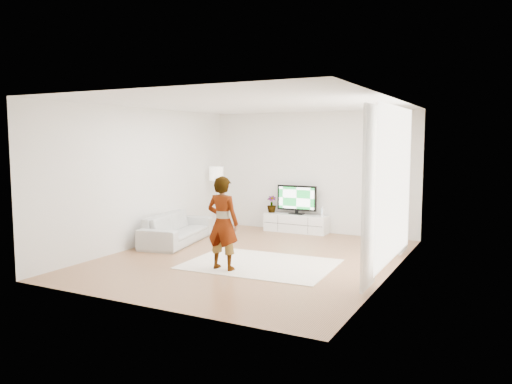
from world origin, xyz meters
The scene contains 17 objects.
floor centered at (0.00, 0.00, 0.00)m, with size 6.00×6.00×0.00m, color #A8744C.
ceiling centered at (0.00, 0.00, 2.80)m, with size 6.00×6.00×0.00m, color white.
wall_left centered at (-2.50, 0.00, 1.40)m, with size 0.02×6.00×2.80m, color silver.
wall_right centered at (2.50, 0.00, 1.40)m, with size 0.02×6.00×2.80m, color silver.
wall_back centered at (0.00, 3.00, 1.40)m, with size 5.00×0.02×2.80m, color silver.
wall_front centered at (0.00, -3.00, 1.40)m, with size 5.00×0.02×2.80m, color silver.
window centered at (2.48, 0.30, 1.45)m, with size 0.01×2.60×2.50m, color white.
curtain_near centered at (2.40, -1.00, 1.35)m, with size 0.04×0.70×2.60m, color white.
curtain_far centered at (2.40, 1.60, 1.35)m, with size 0.04×0.70×2.60m, color white.
media_console centered at (-0.28, 2.76, 0.21)m, with size 1.50×0.43×0.42m.
television centered at (-0.28, 2.79, 0.79)m, with size 0.97×0.19×0.68m.
game_console centered at (0.38, 2.76, 0.53)m, with size 0.06×0.16×0.21m.
potted_plant centered at (-0.92, 2.77, 0.62)m, with size 0.22×0.22×0.40m, color #3F7238.
rug centered at (0.35, -0.36, 0.01)m, with size 2.51×1.81×0.01m, color white.
player centered at (-0.04, -0.95, 0.79)m, with size 0.57×0.37×1.56m, color #334772.
sofa centered at (-2.05, 0.51, 0.30)m, with size 2.08×0.81×0.61m, color #B4B4AF.
floor_lamp centered at (-2.16, 2.28, 1.28)m, with size 0.34×0.34×1.51m.
Camera 1 is at (4.17, -7.93, 2.16)m, focal length 35.00 mm.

